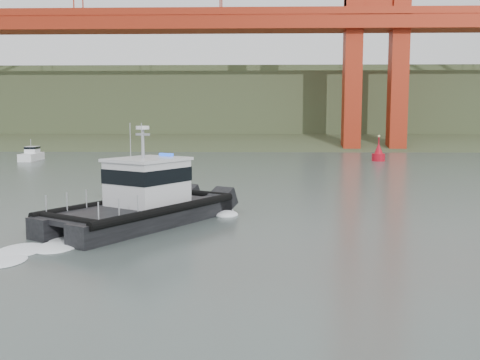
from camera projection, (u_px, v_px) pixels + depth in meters
name	position (u px, v px, depth m)	size (l,w,h in m)	color
ground	(230.00, 268.00, 21.12)	(400.00, 400.00, 0.00)	#46534F
headlands	(251.00, 113.00, 144.90)	(500.00, 105.36, 27.12)	#344326
patrol_boat	(144.00, 199.00, 29.62)	(9.74, 12.08, 5.64)	black
motorboat	(32.00, 155.00, 73.91)	(2.16, 5.59, 3.02)	white
nav_buoy	(378.00, 154.00, 72.88)	(1.80, 1.80, 3.75)	#AE0C1B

